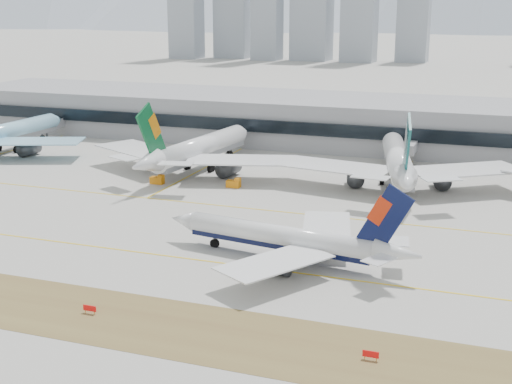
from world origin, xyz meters
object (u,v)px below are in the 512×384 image
at_px(widebody_korean, 4,134).
at_px(widebody_eva, 197,150).
at_px(taxiing_airliner, 288,239).
at_px(widebody_cathay, 398,163).
at_px(terminal, 341,121).

height_order(widebody_korean, widebody_eva, widebody_eva).
relative_size(taxiing_airliner, widebody_cathay, 0.81).
distance_m(widebody_eva, widebody_cathay, 55.53).
bearing_deg(widebody_eva, widebody_cathay, -81.13).
relative_size(taxiing_airliner, terminal, 0.18).
height_order(widebody_korean, widebody_cathay, widebody_cathay).
distance_m(taxiing_airliner, widebody_cathay, 63.20).
xyz_separation_m(widebody_korean, widebody_eva, (67.95, -3.25, 0.24)).
relative_size(taxiing_airliner, widebody_korean, 0.83).
distance_m(widebody_korean, widebody_cathay, 123.41).
relative_size(widebody_eva, terminal, 0.22).
bearing_deg(terminal, widebody_eva, -117.14).
height_order(widebody_eva, terminal, widebody_eva).
xyz_separation_m(taxiing_airliner, terminal, (-17.21, 114.33, 3.40)).
bearing_deg(widebody_korean, widebody_eva, -91.36).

